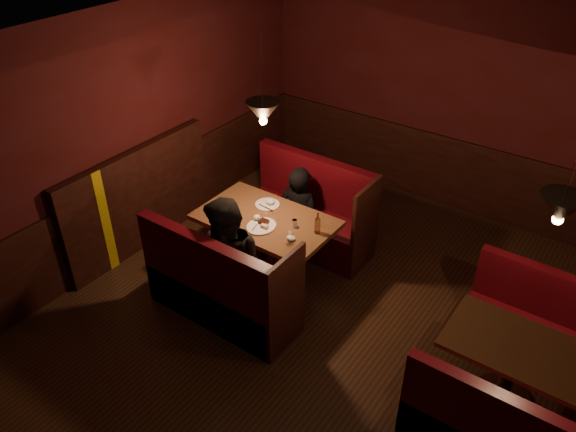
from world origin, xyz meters
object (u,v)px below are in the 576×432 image
Objects in this scene: main_bench_far at (310,218)px; main_table at (267,232)px; second_table at (513,359)px; second_bench_far at (533,329)px; main_bench_near at (219,292)px; diner_a at (300,196)px; diner_b at (227,246)px.

main_table is at bearing -91.18° from main_bench_far.
second_bench_far is at bearing 87.80° from second_table.
main_bench_near is 1.58m from diner_a.
diner_a is at bearing 163.59° from second_table.
second_table is at bearing 160.36° from diner_a.
main_bench_far is 1.40× the size of second_table.
diner_b is (0.01, -0.69, 0.23)m from main_table.
main_table is 0.69m from diner_a.
main_table is 0.89m from main_bench_far.
second_bench_far is at bearing -6.00° from main_bench_far.
diner_b is at bearing -88.98° from main_table.
second_table is 0.74m from second_bench_far.
diner_b is (0.04, -1.37, 0.11)m from diner_a.
main_bench_far reaches higher than second_bench_far.
second_table is (2.77, 0.71, 0.14)m from main_bench_near.
second_table is at bearing 17.79° from diner_b.
diner_a is 1.38m from diner_b.
main_bench_far is 1.00× the size of main_bench_near.
second_bench_far reaches higher than second_table.
diner_a is at bearing 177.55° from second_bench_far.
main_table is at bearing 176.95° from second_table.
main_bench_near is 0.97× the size of diner_b.
main_bench_far is 1.62m from diner_b.
diner_b reaches higher than diner_a.
main_bench_near is 2.86m from second_table.
main_table is 1.15× the size of second_bench_far.
diner_a is at bearing -105.12° from main_bench_far.
main_bench_far is 1.71m from main_bench_near.
main_table is 1.27× the size of second_table.
second_bench_far is (0.03, 0.71, -0.20)m from second_table.
diner_a reaches higher than main_bench_near.
main_bench_far is 0.42m from diner_a.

